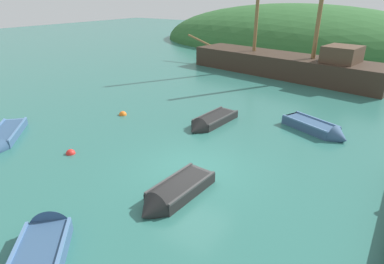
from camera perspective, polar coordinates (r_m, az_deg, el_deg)
ground_plane at (r=11.81m, az=0.34°, el=-6.90°), size 120.00×120.00×0.00m
shore_hill at (r=45.16m, az=17.71°, el=14.79°), size 37.22×22.44×9.89m
sailing_ship at (r=26.81m, az=16.24°, el=10.90°), size 18.22×5.78×11.11m
rowboat_center at (r=15.76m, az=3.16°, el=1.61°), size 1.24×3.34×1.00m
rowboat_portside at (r=9.16m, az=-25.20°, el=-18.80°), size 3.34×3.37×1.10m
rowboat_near_dock at (r=16.28m, az=-30.69°, el=-1.14°), size 3.32×3.22×0.99m
rowboat_outer_right at (r=10.25m, az=-3.55°, el=-11.32°), size 1.15×3.06×0.99m
rowboat_outer_left at (r=16.01m, az=21.63°, el=0.38°), size 3.37×2.19×1.00m
buoy_red at (r=13.90m, az=-20.87°, el=-3.64°), size 0.38×0.38×0.38m
buoy_orange at (r=17.54m, az=-12.26°, el=3.01°), size 0.41×0.41×0.41m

